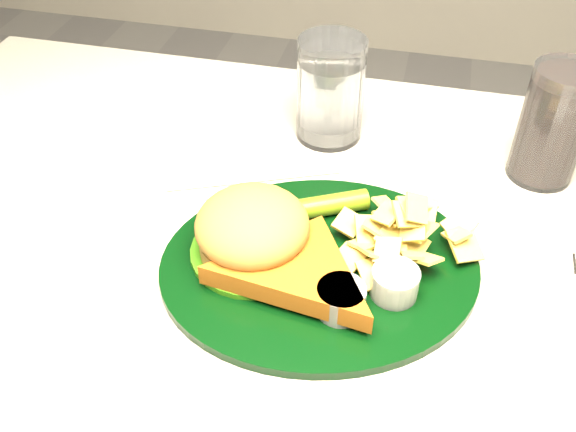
% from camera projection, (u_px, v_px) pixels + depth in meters
% --- Properties ---
extents(dinner_plate, '(0.39, 0.36, 0.07)m').
position_uv_depth(dinner_plate, '(320.00, 243.00, 0.64)').
color(dinner_plate, black).
rests_on(dinner_plate, table).
extents(water_glass, '(0.09, 0.09, 0.13)m').
position_uv_depth(water_glass, '(330.00, 90.00, 0.80)').
color(water_glass, silver).
rests_on(water_glass, table).
extents(cola_glass, '(0.08, 0.08, 0.14)m').
position_uv_depth(cola_glass, '(553.00, 125.00, 0.73)').
color(cola_glass, black).
rests_on(cola_glass, table).
extents(wrapped_straw, '(0.22, 0.15, 0.01)m').
position_uv_depth(wrapped_straw, '(256.00, 179.00, 0.77)').
color(wrapped_straw, silver).
rests_on(wrapped_straw, table).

